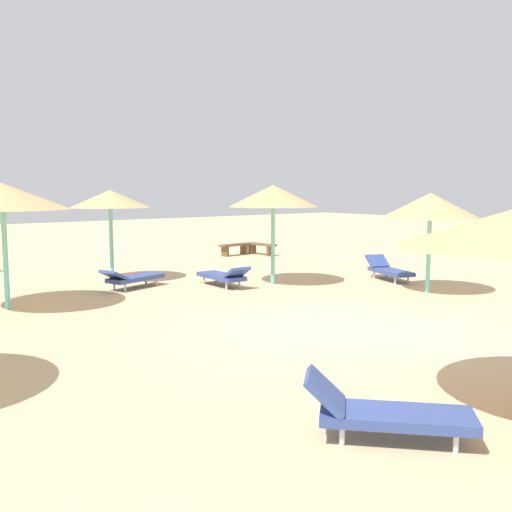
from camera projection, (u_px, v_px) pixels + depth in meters
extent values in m
plane|color=#D1B284|center=(349.00, 329.00, 11.61)|extent=(80.00, 80.00, 0.00)
cylinder|color=#6BC6BC|center=(429.00, 254.00, 15.51)|extent=(0.12, 0.12, 2.12)
cone|color=tan|center=(430.00, 205.00, 15.36)|extent=(2.56, 2.56, 0.67)
cylinder|color=#6BC6BC|center=(111.00, 243.00, 17.48)|extent=(0.12, 0.12, 2.34)
cone|color=tan|center=(110.00, 199.00, 17.32)|extent=(2.38, 2.38, 0.52)
cylinder|color=#6BC6BC|center=(273.00, 244.00, 16.87)|extent=(0.12, 0.12, 2.38)
cone|color=tan|center=(273.00, 196.00, 16.71)|extent=(2.60, 2.60, 0.63)
cylinder|color=#6BC6BC|center=(5.00, 258.00, 13.35)|extent=(0.12, 0.12, 2.43)
cone|color=tan|center=(2.00, 196.00, 13.18)|extent=(3.00, 3.00, 0.60)
cube|color=#33478C|center=(397.00, 416.00, 6.43)|extent=(1.62, 1.69, 0.12)
cube|color=#33478C|center=(325.00, 391.00, 6.53)|extent=(0.78, 0.77, 0.43)
cylinder|color=silver|center=(342.00, 436.00, 6.33)|extent=(0.06, 0.06, 0.22)
cylinder|color=silver|center=(342.00, 420.00, 6.76)|extent=(0.06, 0.06, 0.22)
cylinder|color=silver|center=(456.00, 443.00, 6.14)|extent=(0.06, 0.06, 0.22)
cylinder|color=silver|center=(449.00, 427.00, 6.57)|extent=(0.06, 0.06, 0.22)
cube|color=#33478C|center=(391.00, 272.00, 17.64)|extent=(1.18, 1.82, 0.12)
cube|color=#33478C|center=(377.00, 261.00, 18.36)|extent=(0.77, 0.67, 0.40)
cylinder|color=silver|center=(374.00, 275.00, 18.15)|extent=(0.06, 0.06, 0.22)
cylinder|color=silver|center=(386.00, 274.00, 18.29)|extent=(0.06, 0.06, 0.22)
cylinder|color=silver|center=(395.00, 280.00, 17.02)|extent=(0.06, 0.06, 0.22)
cylinder|color=silver|center=(408.00, 280.00, 17.16)|extent=(0.06, 0.06, 0.22)
cube|color=#33478C|center=(136.00, 278.00, 16.36)|extent=(1.81, 1.09, 0.12)
cube|color=#33478C|center=(114.00, 275.00, 15.69)|extent=(0.69, 0.76, 0.31)
cylinder|color=silver|center=(125.00, 288.00, 15.77)|extent=(0.06, 0.06, 0.22)
cylinder|color=silver|center=(114.00, 286.00, 16.02)|extent=(0.06, 0.06, 0.22)
cylinder|color=silver|center=(156.00, 282.00, 16.75)|extent=(0.06, 0.06, 0.22)
cylinder|color=silver|center=(146.00, 280.00, 17.00)|extent=(0.06, 0.06, 0.22)
cube|color=#33478C|center=(221.00, 276.00, 16.69)|extent=(0.70, 1.72, 0.12)
cube|color=#33478C|center=(237.00, 273.00, 16.03)|extent=(0.66, 0.54, 0.35)
cylinder|color=silver|center=(239.00, 284.00, 16.36)|extent=(0.06, 0.06, 0.22)
cylinder|color=silver|center=(226.00, 286.00, 16.10)|extent=(0.06, 0.06, 0.22)
cylinder|color=silver|center=(216.00, 279.00, 17.32)|extent=(0.06, 0.06, 0.22)
cylinder|color=silver|center=(204.00, 280.00, 17.06)|extent=(0.06, 0.06, 0.22)
cube|color=brown|center=(235.00, 245.00, 24.28)|extent=(1.54, 0.58, 0.08)
cube|color=brown|center=(225.00, 252.00, 23.92)|extent=(0.16, 0.37, 0.41)
cube|color=brown|center=(244.00, 250.00, 24.70)|extent=(0.16, 0.37, 0.41)
cube|color=brown|center=(261.00, 244.00, 24.43)|extent=(0.53, 1.53, 0.08)
cube|color=brown|center=(270.00, 251.00, 24.07)|extent=(0.37, 0.15, 0.41)
cube|color=brown|center=(252.00, 249.00, 24.86)|extent=(0.37, 0.15, 0.41)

